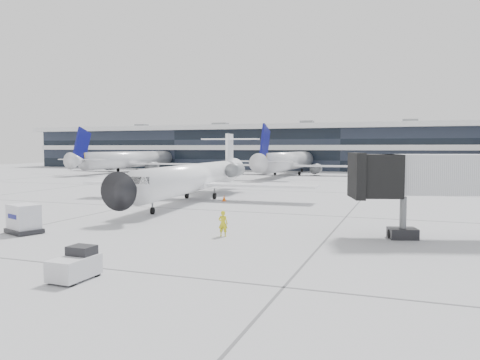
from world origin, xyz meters
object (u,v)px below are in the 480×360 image
at_px(baggage_tug, 75,265).
at_px(ramp_worker, 223,223).
at_px(regional_jet, 197,176).
at_px(cargo_uld, 24,219).

bearing_deg(baggage_tug, ramp_worker, 79.72).
xyz_separation_m(regional_jet, ramp_worker, (10.09, -17.81, -1.69)).
height_order(regional_jet, baggage_tug, regional_jet).
relative_size(baggage_tug, cargo_uld, 0.80).
bearing_deg(regional_jet, cargo_uld, -101.85).
bearing_deg(ramp_worker, cargo_uld, 9.60).
bearing_deg(cargo_uld, ramp_worker, 35.90).
xyz_separation_m(ramp_worker, baggage_tug, (-2.29, -10.96, -0.20)).
height_order(ramp_worker, baggage_tug, ramp_worker).
height_order(regional_jet, cargo_uld, regional_jet).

